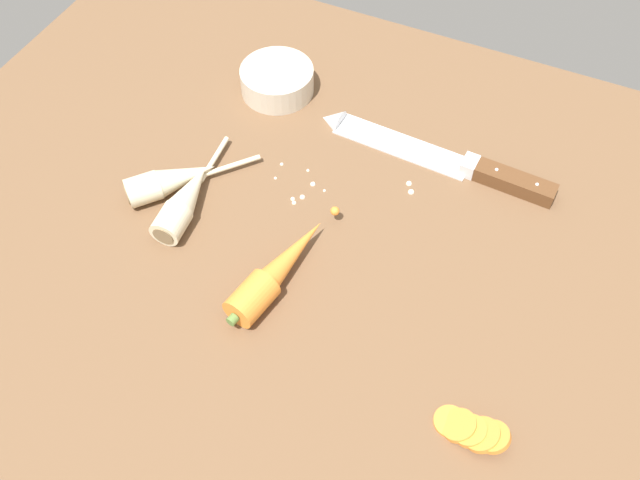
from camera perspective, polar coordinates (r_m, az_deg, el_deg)
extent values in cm
cube|color=brown|center=(90.45, 0.53, -0.37)|extent=(120.00, 90.00, 4.00)
cube|color=silver|center=(99.51, 6.79, 7.78)|extent=(20.20, 5.45, 0.50)
cone|color=silver|center=(102.53, 0.99, 9.93)|extent=(3.21, 4.11, 3.96)
cube|color=silver|center=(97.21, 12.24, 6.02)|extent=(2.15, 3.04, 2.20)
cube|color=brown|center=(96.65, 15.81, 4.60)|extent=(11.13, 3.38, 2.20)
sphere|color=silver|center=(96.04, 14.40, 5.65)|extent=(0.50, 0.50, 0.50)
sphere|color=silver|center=(95.74, 17.51, 4.40)|extent=(0.50, 0.50, 0.50)
cylinder|color=orange|center=(81.49, -5.66, -4.84)|extent=(5.23, 6.48, 4.20)
cone|color=orange|center=(84.24, -2.69, -1.58)|extent=(6.58, 14.39, 3.99)
sphere|color=orange|center=(88.72, 1.02, 2.50)|extent=(1.20, 1.20, 1.20)
cylinder|color=#5B7F3D|center=(80.29, -7.24, -6.56)|extent=(1.37, 1.21, 1.20)
cylinder|color=beige|center=(89.57, -12.20, 1.40)|extent=(4.36, 4.77, 4.00)
cone|color=beige|center=(92.74, -10.48, 4.26)|extent=(4.46, 8.20, 3.80)
cylinder|color=beige|center=(96.94, -8.76, 6.61)|extent=(1.42, 8.59, 0.70)
cylinder|color=#7A6647|center=(88.50, -12.85, 0.32)|extent=(2.82, 0.54, 2.80)
cylinder|color=beige|center=(93.99, -14.40, 4.09)|extent=(5.87, 5.90, 4.00)
cone|color=beige|center=(94.35, -10.93, 5.28)|extent=(7.94, 8.30, 3.80)
cylinder|color=beige|center=(95.78, -7.34, 6.10)|extent=(6.03, 6.73, 0.70)
cylinder|color=#7A6647|center=(93.96, -15.65, 3.65)|extent=(2.30, 2.07, 2.80)
cylinder|color=orange|center=(77.62, 10.75, -14.48)|extent=(3.68, 3.68, 0.70)
cylinder|color=orange|center=(77.32, 11.43, -14.82)|extent=(3.85, 3.88, 2.25)
cylinder|color=orange|center=(77.07, 12.30, -15.17)|extent=(3.73, 3.71, 1.99)
cylinder|color=orange|center=(76.91, 13.24, -15.41)|extent=(3.95, 4.04, 2.42)
cylinder|color=orange|center=(76.83, 14.13, -15.52)|extent=(3.65, 3.68, 2.20)
cylinder|color=beige|center=(106.36, -3.56, 13.05)|extent=(11.00, 11.00, 4.00)
cylinder|color=#ABA392|center=(106.05, -3.58, 13.24)|extent=(8.80, 8.80, 2.80)
sphere|color=silver|center=(92.51, -1.47, 3.70)|extent=(0.74, 0.74, 0.74)
sphere|color=silver|center=(96.63, -3.19, 6.37)|extent=(0.52, 0.52, 0.52)
sphere|color=silver|center=(91.98, -2.17, 3.20)|extent=(0.61, 0.61, 0.61)
sphere|color=silver|center=(93.35, 0.37, 4.18)|extent=(0.41, 0.41, 0.41)
sphere|color=silver|center=(93.98, -0.59, 4.77)|extent=(0.74, 0.74, 0.74)
sphere|color=silver|center=(92.40, -2.27, 3.52)|extent=(0.60, 0.60, 0.60)
sphere|color=silver|center=(93.83, 7.57, 4.11)|extent=(0.85, 0.85, 0.85)
sphere|color=silver|center=(95.00, -3.71, 5.20)|extent=(0.43, 0.43, 0.43)
sphere|color=silver|center=(94.79, 7.40, 4.79)|extent=(0.80, 0.80, 0.80)
sphere|color=silver|center=(95.74, -1.00, 5.85)|extent=(0.45, 0.45, 0.45)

